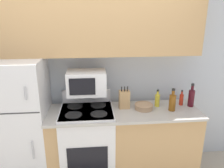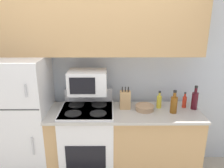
% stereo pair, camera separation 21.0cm
% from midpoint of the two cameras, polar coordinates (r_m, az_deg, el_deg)
% --- Properties ---
extents(wall_back, '(8.00, 0.05, 2.55)m').
position_cam_midpoint_polar(wall_back, '(2.91, -1.79, 2.26)').
color(wall_back, silver).
rests_on(wall_back, ground_plane).
extents(lower_cabinets, '(1.85, 0.60, 0.93)m').
position_cam_midpoint_polar(lower_cabinets, '(2.91, 5.21, -15.32)').
color(lower_cabinets, tan).
rests_on(lower_cabinets, ground_plane).
extents(refrigerator, '(0.69, 0.65, 1.58)m').
position_cam_midpoint_polar(refrigerator, '(2.94, -20.41, -8.89)').
color(refrigerator, white).
rests_on(refrigerator, ground_plane).
extents(upper_cabinets, '(2.53, 0.32, 0.74)m').
position_cam_midpoint_polar(upper_cabinets, '(2.62, -2.05, 15.57)').
color(upper_cabinets, tan).
rests_on(upper_cabinets, refrigerator).
extents(stove, '(0.64, 0.59, 1.12)m').
position_cam_midpoint_polar(stove, '(2.88, -4.13, -15.03)').
color(stove, white).
rests_on(stove, ground_plane).
extents(microwave, '(0.46, 0.31, 0.28)m').
position_cam_midpoint_polar(microwave, '(2.66, -4.14, 0.51)').
color(microwave, white).
rests_on(microwave, stove).
extents(knife_block, '(0.13, 0.10, 0.28)m').
position_cam_midpoint_polar(knife_block, '(2.71, 5.67, -4.14)').
color(knife_block, tan).
rests_on(knife_block, lower_cabinets).
extents(bowl, '(0.23, 0.23, 0.06)m').
position_cam_midpoint_polar(bowl, '(2.72, 10.74, -6.10)').
color(bowl, tan).
rests_on(bowl, lower_cabinets).
extents(bottle_cooking_spray, '(0.06, 0.06, 0.22)m').
position_cam_midpoint_polar(bottle_cooking_spray, '(2.80, 14.32, -4.44)').
color(bottle_cooking_spray, gold).
rests_on(bottle_cooking_spray, lower_cabinets).
extents(bottle_wine_red, '(0.08, 0.08, 0.30)m').
position_cam_midpoint_polar(bottle_wine_red, '(2.90, 22.76, -3.91)').
color(bottle_wine_red, '#470F19').
rests_on(bottle_wine_red, lower_cabinets).
extents(bottle_whiskey, '(0.08, 0.08, 0.28)m').
position_cam_midpoint_polar(bottle_whiskey, '(2.71, 18.03, -5.05)').
color(bottle_whiskey, brown).
rests_on(bottle_whiskey, lower_cabinets).
extents(bottle_hot_sauce, '(0.05, 0.05, 0.20)m').
position_cam_midpoint_polar(bottle_hot_sauce, '(2.91, 20.38, -4.34)').
color(bottle_hot_sauce, red).
rests_on(bottle_hot_sauce, lower_cabinets).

